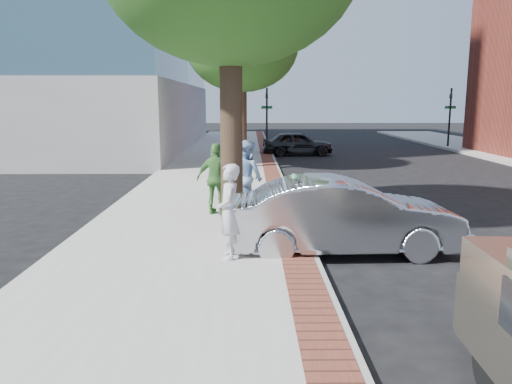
{
  "coord_description": "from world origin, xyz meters",
  "views": [
    {
      "loc": [
        -0.17,
        -9.75,
        2.99
      ],
      "look_at": [
        -0.05,
        0.04,
        1.2
      ],
      "focal_mm": 35.0,
      "sensor_mm": 36.0,
      "label": 1
    }
  ],
  "objects_px": {
    "person_officer": "(247,177)",
    "bg_car": "(297,143)",
    "parking_meter": "(294,196)",
    "person_green": "(217,179)",
    "person_gray": "(229,212)",
    "sedan_silver": "(343,216)"
  },
  "relations": [
    {
      "from": "bg_car",
      "to": "person_gray",
      "type": "bearing_deg",
      "value": 165.66
    },
    {
      "from": "parking_meter",
      "to": "person_gray",
      "type": "relative_size",
      "value": 0.85
    },
    {
      "from": "parking_meter",
      "to": "bg_car",
      "type": "bearing_deg",
      "value": 84.41
    },
    {
      "from": "person_green",
      "to": "bg_car",
      "type": "xyz_separation_m",
      "value": [
        3.48,
        15.32,
        -0.39
      ]
    },
    {
      "from": "person_officer",
      "to": "bg_car",
      "type": "bearing_deg",
      "value": -48.58
    },
    {
      "from": "person_gray",
      "to": "bg_car",
      "type": "height_order",
      "value": "person_gray"
    },
    {
      "from": "parking_meter",
      "to": "bg_car",
      "type": "distance_m",
      "value": 18.53
    },
    {
      "from": "parking_meter",
      "to": "sedan_silver",
      "type": "height_order",
      "value": "parking_meter"
    },
    {
      "from": "parking_meter",
      "to": "sedan_silver",
      "type": "distance_m",
      "value": 1.12
    },
    {
      "from": "bg_car",
      "to": "person_officer",
      "type": "bearing_deg",
      "value": 164.62
    },
    {
      "from": "person_gray",
      "to": "parking_meter",
      "type": "bearing_deg",
      "value": 109.63
    },
    {
      "from": "parking_meter",
      "to": "sedan_silver",
      "type": "bearing_deg",
      "value": 13.16
    },
    {
      "from": "person_gray",
      "to": "person_officer",
      "type": "relative_size",
      "value": 0.92
    },
    {
      "from": "person_officer",
      "to": "sedan_silver",
      "type": "distance_m",
      "value": 3.53
    },
    {
      "from": "person_green",
      "to": "bg_car",
      "type": "relative_size",
      "value": 0.46
    },
    {
      "from": "person_officer",
      "to": "person_gray",
      "type": "bearing_deg",
      "value": 136.81
    },
    {
      "from": "person_officer",
      "to": "sedan_silver",
      "type": "bearing_deg",
      "value": 174.53
    },
    {
      "from": "person_gray",
      "to": "person_officer",
      "type": "xyz_separation_m",
      "value": [
        0.31,
        3.71,
        0.07
      ]
    },
    {
      "from": "person_officer",
      "to": "sedan_silver",
      "type": "height_order",
      "value": "person_officer"
    },
    {
      "from": "person_officer",
      "to": "sedan_silver",
      "type": "xyz_separation_m",
      "value": [
        1.92,
        -2.95,
        -0.34
      ]
    },
    {
      "from": "person_green",
      "to": "sedan_silver",
      "type": "xyz_separation_m",
      "value": [
        2.68,
        -2.87,
        -0.3
      ]
    },
    {
      "from": "person_officer",
      "to": "bg_car",
      "type": "height_order",
      "value": "person_officer"
    }
  ]
}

